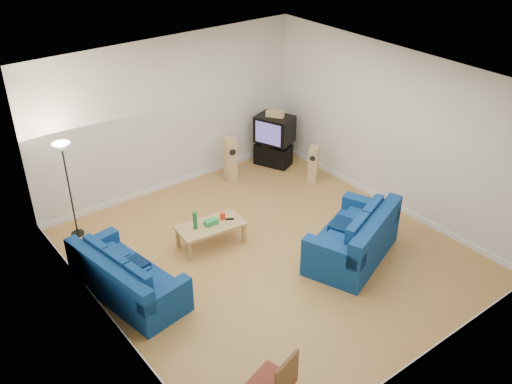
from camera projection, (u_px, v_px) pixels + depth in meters
room at (271, 178)px, 9.35m from camera, size 6.01×6.51×3.21m
sofa_three_seat at (126, 281)px, 9.02m from camera, size 1.23×2.20×0.80m
sofa_loveseat at (355, 241)px, 9.87m from camera, size 2.12×1.64×0.93m
coffee_table at (211, 227)px, 10.20m from camera, size 1.25×0.73×0.43m
bottle at (195, 220)px, 9.99m from camera, size 0.09×0.09×0.33m
tissue_box at (211, 222)px, 10.16m from camera, size 0.25×0.14×0.10m
red_canister at (223, 216)px, 10.30m from camera, size 0.11×0.11×0.13m
remote at (230, 219)px, 10.32m from camera, size 0.15×0.12×0.02m
tv_stand at (273, 154)px, 13.05m from camera, size 0.73×0.91×0.49m
av_receiver at (271, 143)px, 12.89m from camera, size 0.50×0.51×0.09m
television at (275, 129)px, 12.71m from camera, size 0.82×0.94×0.61m
centre_speaker at (275, 114)px, 12.52m from camera, size 0.36×0.42×0.14m
speaker_left at (230, 159)px, 12.30m from camera, size 0.29×0.34×0.98m
speaker_right at (314, 164)px, 12.27m from camera, size 0.30×0.29×0.82m
floor_lamp at (64, 160)px, 9.91m from camera, size 0.32×0.32×1.88m
dining_chair at (277, 381)px, 6.95m from camera, size 0.58×0.58×0.98m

